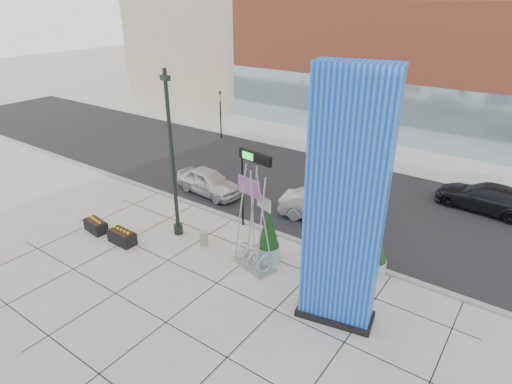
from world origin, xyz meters
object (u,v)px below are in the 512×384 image
Objects in this scene: car_silver_mid at (323,207)px; lamp_post at (173,172)px; public_art_sculpture at (254,242)px; blue_pylon at (345,211)px; car_white_west at (209,182)px; concrete_bollard at (204,238)px; overhead_street_sign at (254,163)px.

lamp_post is at bearing 122.71° from car_silver_mid.
public_art_sculpture reaches higher than car_silver_mid.
blue_pylon reaches higher than car_white_west.
car_white_west is (-3.83, 4.78, 0.39)m from concrete_bollard.
blue_pylon is 5.76m from public_art_sculpture.
concrete_bollard is at bearing 134.57° from car_silver_mid.
blue_pylon is at bearing -111.00° from car_white_west.
blue_pylon reaches higher than concrete_bollard.
concrete_bollard is 4.50m from overhead_street_sign.
blue_pylon reaches higher than car_silver_mid.
public_art_sculpture is 6.22× the size of concrete_bollard.
overhead_street_sign is (-6.55, 3.75, -0.87)m from blue_pylon.
car_silver_mid is at bearing -76.44° from car_white_west.
lamp_post is 1.73× the size of public_art_sculpture.
car_white_west is 0.96× the size of car_silver_mid.
blue_pylon is 12.26× the size of concrete_bollard.
lamp_post is 3.58m from concrete_bollard.
car_white_west is at bearing 128.73° from concrete_bollard.
public_art_sculpture is at bearing -46.27° from overhead_street_sign.
overhead_street_sign is (1.08, 2.77, 3.38)m from concrete_bollard.
blue_pylon reaches higher than public_art_sculpture.
car_white_west is (-11.46, 5.75, -3.86)m from blue_pylon.
lamp_post is at bearing 162.42° from blue_pylon.
lamp_post reaches higher than public_art_sculpture.
lamp_post is 1.85× the size of car_white_west.
lamp_post reaches higher than car_white_west.
blue_pylon is 9.62m from lamp_post.
blue_pylon is 2.11× the size of car_white_west.
public_art_sculpture is at bearing 156.92° from blue_pylon.
public_art_sculpture is at bearing -1.16° from lamp_post.
car_white_west is at bearing 112.83° from lamp_post.
blue_pylon is at bearing -162.92° from car_silver_mid.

